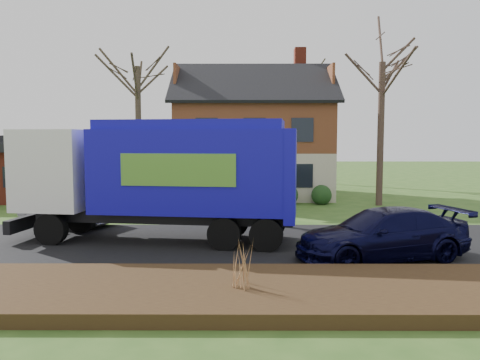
{
  "coord_description": "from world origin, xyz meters",
  "views": [
    {
      "loc": [
        1.32,
        -15.28,
        3.46
      ],
      "look_at": [
        1.24,
        2.5,
        1.93
      ],
      "focal_mm": 35.0,
      "sensor_mm": 36.0,
      "label": 1
    }
  ],
  "objects": [
    {
      "name": "navy_wagon",
      "position": [
        5.36,
        -1.96,
        0.74
      ],
      "size": [
        5.47,
        3.38,
        1.48
      ],
      "primitive_type": "imported",
      "rotation": [
        0.0,
        0.0,
        -1.3
      ],
      "color": "black",
      "rests_on": "ground"
    },
    {
      "name": "grass_clump_mid",
      "position": [
        1.35,
        -5.44,
        0.8
      ],
      "size": [
        0.36,
        0.3,
        1.01
      ],
      "color": "#A17247",
      "rests_on": "mulch_verge"
    },
    {
      "name": "ground",
      "position": [
        0.0,
        0.0,
        0.0
      ],
      "size": [
        120.0,
        120.0,
        0.0
      ],
      "primitive_type": "plane",
      "color": "#2D511B",
      "rests_on": "ground"
    },
    {
      "name": "road",
      "position": [
        0.0,
        0.0,
        0.01
      ],
      "size": [
        80.0,
        7.0,
        0.02
      ],
      "primitive_type": "cube",
      "color": "black",
      "rests_on": "ground"
    },
    {
      "name": "garbage_truck",
      "position": [
        -1.36,
        0.49,
        2.36
      ],
      "size": [
        9.82,
        3.74,
        4.1
      ],
      "rotation": [
        0.0,
        0.0,
        -0.13
      ],
      "color": "black",
      "rests_on": "ground"
    },
    {
      "name": "tree_front_west",
      "position": [
        -3.92,
        8.44,
        8.16
      ],
      "size": [
        3.33,
        3.33,
        9.91
      ],
      "color": "#423627",
      "rests_on": "ground"
    },
    {
      "name": "ranch_house",
      "position": [
        -12.0,
        13.0,
        1.81
      ],
      "size": [
        9.8,
        8.2,
        3.7
      ],
      "color": "maroon",
      "rests_on": "ground"
    },
    {
      "name": "tree_back",
      "position": [
        6.3,
        22.83,
        9.37
      ],
      "size": [
        3.55,
        3.55,
        11.24
      ],
      "color": "#423827",
      "rests_on": "ground"
    },
    {
      "name": "main_house",
      "position": [
        1.49,
        13.91,
        4.03
      ],
      "size": [
        12.95,
        8.95,
        9.26
      ],
      "color": "beige",
      "rests_on": "ground"
    },
    {
      "name": "tree_front_east",
      "position": [
        8.58,
        9.33,
        8.68
      ],
      "size": [
        3.84,
        3.84,
        10.68
      ],
      "color": "#46332A",
      "rests_on": "ground"
    },
    {
      "name": "silver_sedan",
      "position": [
        -5.76,
        3.52,
        0.68
      ],
      "size": [
        4.35,
        2.89,
        1.35
      ],
      "primitive_type": "imported",
      "rotation": [
        0.0,
        0.0,
        1.18
      ],
      "color": "#97989E",
      "rests_on": "ground"
    },
    {
      "name": "mulch_verge",
      "position": [
        0.0,
        -5.3,
        0.15
      ],
      "size": [
        80.0,
        3.5,
        0.3
      ],
      "primitive_type": "cube",
      "color": "black",
      "rests_on": "ground"
    }
  ]
}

